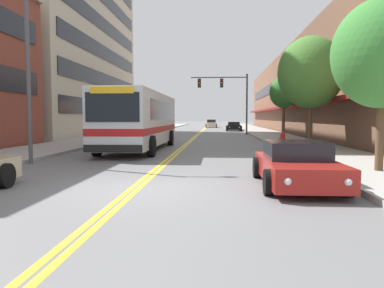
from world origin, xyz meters
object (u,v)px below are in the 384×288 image
object	(u,v)px
street_tree_right_far	(284,93)
fire_hydrant	(283,139)
car_champagne_moving_lead	(211,124)
street_lamp_left_near	(33,41)
car_red_parked_right_foreground	(296,165)
traffic_signal_mast	(228,92)
car_white_parked_left_near	(162,128)
car_slate_blue_parked_left_mid	(142,132)
car_black_parked_right_mid	(234,127)
street_tree_right_mid	(311,72)
city_bus	(141,118)
street_tree_right_near	(383,54)

from	to	relation	value
street_tree_right_far	fire_hydrant	xyz separation A→B (m)	(-1.86, -10.61, -3.39)
car_champagne_moving_lead	street_lamp_left_near	bearing A→B (deg)	-96.42
car_red_parked_right_foreground	fire_hydrant	size ratio (longest dim) A/B	5.08
street_lamp_left_near	fire_hydrant	size ratio (longest dim) A/B	9.53
traffic_signal_mast	fire_hydrant	xyz separation A→B (m)	(2.79, -17.85, -4.00)
car_white_parked_left_near	street_tree_right_far	bearing A→B (deg)	-39.69
car_slate_blue_parked_left_mid	traffic_signal_mast	xyz separation A→B (m)	(7.56, 8.15, 3.99)
car_black_parked_right_mid	street_tree_right_mid	size ratio (longest dim) A/B	0.69
street_lamp_left_near	car_champagne_moving_lead	bearing A→B (deg)	83.58
car_black_parked_right_mid	traffic_signal_mast	size ratio (longest dim) A/B	0.68
car_red_parked_right_foreground	car_white_parked_left_near	bearing A→B (deg)	104.62
street_tree_right_far	street_lamp_left_near	bearing A→B (deg)	-124.75
car_white_parked_left_near	car_red_parked_right_foreground	xyz separation A→B (m)	(8.54, -32.73, -0.03)
car_slate_blue_parked_left_mid	street_lamp_left_near	xyz separation A→B (m)	(-0.65, -17.62, 4.23)
car_black_parked_right_mid	car_champagne_moving_lead	bearing A→B (deg)	101.10
city_bus	street_tree_right_far	size ratio (longest dim) A/B	2.24
car_red_parked_right_foreground	car_black_parked_right_mid	bearing A→B (deg)	89.93
car_black_parked_right_mid	street_tree_right_mid	world-z (taller)	street_tree_right_mid
car_white_parked_left_near	car_black_parked_right_mid	size ratio (longest dim) A/B	1.04
traffic_signal_mast	street_lamp_left_near	bearing A→B (deg)	-107.67
traffic_signal_mast	car_slate_blue_parked_left_mid	bearing A→B (deg)	-132.87
car_red_parked_right_foreground	street_tree_right_far	size ratio (longest dim) A/B	0.84
street_tree_right_far	city_bus	bearing A→B (deg)	-130.86
street_tree_right_far	street_tree_right_mid	bearing A→B (deg)	-91.87
street_lamp_left_near	street_tree_right_far	world-z (taller)	street_lamp_left_near
street_tree_right_mid	street_tree_right_far	size ratio (longest dim) A/B	1.22
city_bus	street_lamp_left_near	size ratio (longest dim) A/B	1.42
street_tree_right_mid	street_tree_right_far	world-z (taller)	street_tree_right_mid
car_slate_blue_parked_left_mid	fire_hydrant	bearing A→B (deg)	-43.13
car_red_parked_right_foreground	traffic_signal_mast	distance (m)	30.23
car_champagne_moving_lead	car_black_parked_right_mid	bearing A→B (deg)	-78.90
traffic_signal_mast	street_tree_right_mid	xyz separation A→B (m)	(4.30, -17.96, -0.16)
car_red_parked_right_foreground	fire_hydrant	xyz separation A→B (m)	(1.69, 12.09, 0.01)
car_red_parked_right_foreground	car_black_parked_right_mid	size ratio (longest dim) A/B	0.99
car_black_parked_right_mid	street_tree_right_near	size ratio (longest dim) A/B	0.81
car_black_parked_right_mid	car_champagne_moving_lead	world-z (taller)	car_champagne_moving_lead
car_white_parked_left_near	fire_hydrant	size ratio (longest dim) A/B	5.33
city_bus	fire_hydrant	world-z (taller)	city_bus
car_champagne_moving_lead	street_tree_right_mid	xyz separation A→B (m)	(6.47, -45.87, 3.76)
car_white_parked_left_near	fire_hydrant	world-z (taller)	car_white_parked_left_near
street_tree_right_mid	car_black_parked_right_mid	bearing A→B (deg)	96.21
car_slate_blue_parked_left_mid	street_tree_right_mid	world-z (taller)	street_tree_right_mid
car_champagne_moving_lead	fire_hydrant	distance (m)	46.03
car_slate_blue_parked_left_mid	street_tree_right_mid	size ratio (longest dim) A/B	0.76
car_black_parked_right_mid	street_tree_right_far	xyz separation A→B (m)	(3.50, -18.25, 3.38)
fire_hydrant	car_white_parked_left_near	bearing A→B (deg)	116.37
car_red_parked_right_foreground	street_tree_right_mid	world-z (taller)	street_tree_right_mid
car_champagne_moving_lead	city_bus	bearing A→B (deg)	-93.96
car_champagne_moving_lead	fire_hydrant	world-z (taller)	car_champagne_moving_lead
car_slate_blue_parked_left_mid	traffic_signal_mast	bearing A→B (deg)	47.13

